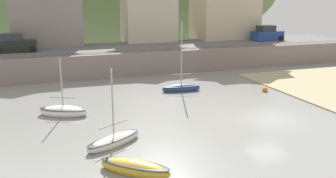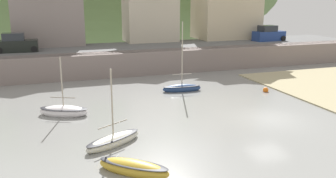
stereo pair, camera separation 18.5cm
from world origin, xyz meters
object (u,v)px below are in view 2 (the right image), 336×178
sailboat_far_left (133,168)px  mooring_buoy (266,90)px  waterfront_building_left (47,7)px  fishing_boat_green (113,140)px  sailboat_nearest_shore (182,88)px  parked_car_near_slipway (16,44)px  waterfront_building_centre (150,6)px  parked_car_by_wall (269,34)px  sailboat_blue_trim (64,111)px

sailboat_far_left → mooring_buoy: (14.35, 10.97, -0.11)m
waterfront_building_left → sailboat_far_left: 30.70m
fishing_boat_green → waterfront_building_left: bearing=65.0°
sailboat_nearest_shore → parked_car_near_slipway: bearing=145.0°
fishing_boat_green → mooring_buoy: fishing_boat_green is taller
waterfront_building_centre → sailboat_far_left: 32.05m
sailboat_far_left → parked_car_by_wall: 35.08m
waterfront_building_left → parked_car_by_wall: size_ratio=2.02×
waterfront_building_centre → sailboat_far_left: waterfront_building_centre is taller
waterfront_building_left → mooring_buoy: size_ratio=18.01×
sailboat_blue_trim → waterfront_building_centre: bearing=84.2°
parked_car_near_slipway → mooring_buoy: (20.42, -14.42, -3.06)m
sailboat_nearest_shore → sailboat_far_left: sailboat_nearest_shore is taller
waterfront_building_left → parked_car_by_wall: bearing=-9.6°
sailboat_nearest_shore → sailboat_blue_trim: (-10.11, -3.54, -0.01)m
waterfront_building_centre → fishing_boat_green: size_ratio=1.91×
parked_car_near_slipway → sailboat_far_left: bearing=-75.3°
waterfront_building_centre → fishing_boat_green: bearing=-110.5°
sailboat_nearest_shore → mooring_buoy: 7.21m
fishing_boat_green → parked_car_by_wall: bearing=11.5°
mooring_buoy → sailboat_blue_trim: bearing=-176.6°
mooring_buoy → sailboat_far_left: bearing=-142.6°
parked_car_near_slipway → sailboat_blue_trim: bearing=-75.8°
sailboat_nearest_shore → sailboat_blue_trim: bearing=-154.7°
waterfront_building_left → sailboat_blue_trim: size_ratio=2.00×
waterfront_building_left → waterfront_building_centre: size_ratio=1.01×
waterfront_building_centre → sailboat_far_left: size_ratio=2.51×
fishing_boat_green → parked_car_by_wall: parked_car_by_wall is taller
sailboat_blue_trim → fishing_boat_green: (2.26, -6.32, -0.03)m
waterfront_building_centre → sailboat_blue_trim: (-12.10, -19.92, -6.46)m
parked_car_near_slipway → sailboat_nearest_shore: bearing=-39.8°
sailboat_blue_trim → parked_car_near_slipway: 16.09m
waterfront_building_centre → mooring_buoy: size_ratio=17.90×
waterfront_building_left → parked_car_by_wall: (26.71, -4.50, -3.55)m
sailboat_nearest_shore → parked_car_near_slipway: sailboat_nearest_shore is taller
waterfront_building_centre → sailboat_nearest_shore: 17.72m
parked_car_near_slipway → waterfront_building_left: bearing=54.3°
waterfront_building_centre → parked_car_by_wall: bearing=-17.3°
waterfront_building_centre → sailboat_nearest_shore: (-1.98, -16.39, -6.45)m
sailboat_nearest_shore → mooring_buoy: bearing=-14.5°
sailboat_nearest_shore → sailboat_far_left: 15.49m
parked_car_by_wall → parked_car_near_slipway: bearing=174.8°
sailboat_far_left → fishing_boat_green: (-0.25, 3.65, -0.00)m
parked_car_near_slipway → parked_car_by_wall: bearing=1.2°
sailboat_blue_trim → parked_car_near_slipway: parked_car_near_slipway is taller
sailboat_nearest_shore → parked_car_near_slipway: size_ratio=1.48×
sailboat_nearest_shore → parked_car_near_slipway: (-13.67, 11.89, 2.91)m
waterfront_building_centre → sailboat_far_left: (-9.58, -29.89, -6.49)m
parked_car_near_slipway → mooring_buoy: 25.18m
parked_car_by_wall → mooring_buoy: bearing=-129.1°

